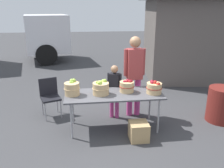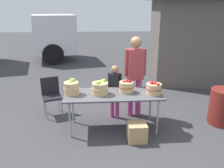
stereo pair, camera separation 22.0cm
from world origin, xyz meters
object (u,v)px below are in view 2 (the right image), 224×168
market_table (113,96)px  produce_crate (137,132)px  apple_basket_green_0 (71,88)px  child_customer (115,88)px  apple_basket_red_1 (154,88)px  apple_basket_green_1 (100,88)px  vendor_adult (135,71)px  trash_barrel (224,107)px  folding_chair (51,93)px  apple_basket_red_0 (126,86)px

market_table → produce_crate: market_table is taller
apple_basket_green_0 → child_customer: size_ratio=0.26×
apple_basket_red_1 → child_customer: 0.91m
apple_basket_green_1 → vendor_adult: (0.78, 0.56, 0.17)m
apple_basket_green_1 → trash_barrel: bearing=0.8°
child_customer → trash_barrel: size_ratio=1.59×
folding_chair → trash_barrel: 3.75m
apple_basket_green_0 → trash_barrel: 3.18m
apple_basket_green_0 → folding_chair: bearing=126.7°
apple_basket_green_0 → child_customer: child_customer is taller
apple_basket_green_0 → trash_barrel: apple_basket_green_0 is taller
apple_basket_red_0 → produce_crate: size_ratio=0.88×
apple_basket_green_0 → apple_basket_red_0: apple_basket_green_0 is taller
apple_basket_red_1 → produce_crate: apple_basket_red_1 is taller
apple_basket_red_1 → apple_basket_green_1: bearing=175.7°
market_table → child_customer: bearing=81.2°
apple_basket_red_0 → trash_barrel: bearing=-1.1°
apple_basket_green_1 → trash_barrel: size_ratio=0.44×
child_customer → folding_chair: bearing=14.4°
apple_basket_green_0 → produce_crate: 1.50m
trash_barrel → produce_crate: trash_barrel is taller
apple_basket_green_1 → child_customer: (0.33, 0.48, -0.17)m
apple_basket_green_0 → vendor_adult: size_ratio=0.17×
trash_barrel → apple_basket_red_0: bearing=178.9°
folding_chair → market_table: bearing=-49.0°
market_table → apple_basket_red_0: 0.33m
market_table → apple_basket_green_0: apple_basket_green_0 is taller
folding_chair → apple_basket_green_0: bearing=-72.8°
apple_basket_green_1 → trash_barrel: 2.64m
child_customer → apple_basket_green_0: bearing=52.4°
apple_basket_red_1 → trash_barrel: (1.55, 0.11, -0.49)m
child_customer → produce_crate: child_customer is taller
market_table → folding_chair: folding_chair is taller
apple_basket_green_1 → market_table: bearing=-0.3°
apple_basket_red_0 → trash_barrel: size_ratio=0.40×
apple_basket_red_1 → produce_crate: size_ratio=0.91×
apple_basket_red_0 → folding_chair: apple_basket_red_0 is taller
child_customer → folding_chair: (-1.42, 0.28, -0.20)m
market_table → vendor_adult: (0.52, 0.56, 0.35)m
vendor_adult → apple_basket_red_0: bearing=59.0°
produce_crate → apple_basket_red_0: bearing=103.2°
trash_barrel → produce_crate: (-1.93, -0.53, -0.20)m
apple_basket_green_0 → child_customer: 1.00m
market_table → child_customer: (0.07, 0.48, 0.00)m
vendor_adult → trash_barrel: vendor_adult is taller
apple_basket_red_0 → child_customer: size_ratio=0.25×
apple_basket_green_0 → market_table: bearing=-2.6°
apple_basket_green_0 → apple_basket_green_1: bearing=-3.6°
apple_basket_green_1 → produce_crate: (0.66, -0.49, -0.71)m
vendor_adult → child_customer: 0.57m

